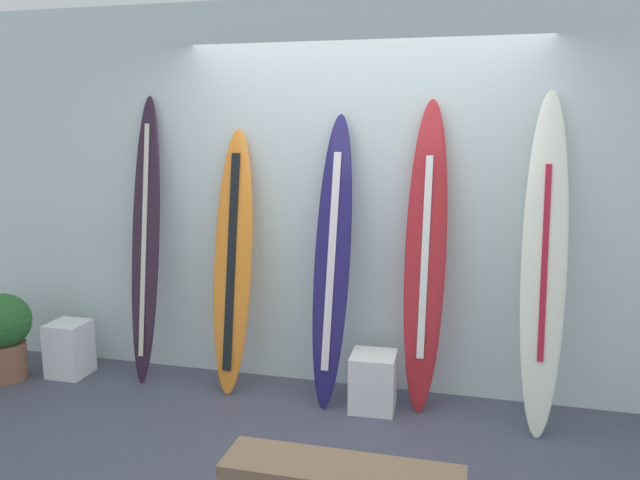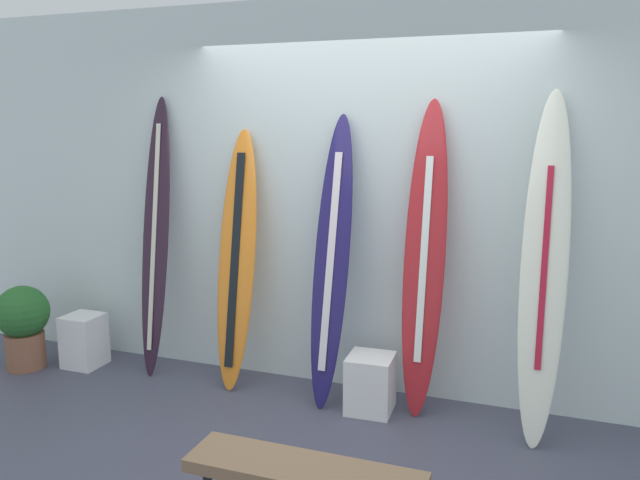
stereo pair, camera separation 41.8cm
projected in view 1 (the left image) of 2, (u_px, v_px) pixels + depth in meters
The scene contains 11 objects.
ground at pixel (318, 471), 3.61m from camera, with size 8.00×8.00×0.04m, color #454758.
wall_back at pixel (363, 198), 4.59m from camera, with size 7.20×0.20×2.80m, color silver.
surfboard_charcoal at pixel (146, 240), 4.74m from camera, with size 0.24×0.41×2.14m.
surfboard_sunset at pixel (233, 263), 4.57m from camera, with size 0.30×0.43×1.90m.
surfboard_navy at pixel (332, 261), 4.35m from camera, with size 0.28×0.49×2.01m.
surfboard_crimson at pixel (425, 259), 4.24m from camera, with size 0.29×0.38×2.10m.
surfboard_ivory at pixel (544, 265), 3.97m from camera, with size 0.28×0.54×2.15m.
display_block_left at pixel (69, 349), 4.91m from camera, with size 0.28×0.28×0.42m.
display_block_center at pixel (373, 381), 4.33m from camera, with size 0.32×0.32×0.39m.
potted_plant at pixel (4, 332), 4.80m from camera, with size 0.42×0.42×0.67m.
bench at pixel (342, 478), 2.81m from camera, with size 1.08×0.29×0.45m.
Camera 1 is at (0.83, -3.20, 1.95)m, focal length 35.46 mm.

